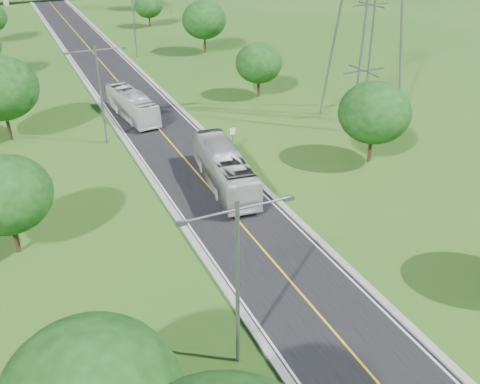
# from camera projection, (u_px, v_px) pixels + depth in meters

# --- Properties ---
(ground) EXTENTS (260.00, 260.00, 0.00)m
(ground) POSITION_uv_depth(u_px,v_px,m) (128.00, 94.00, 69.72)
(ground) COLOR #225116
(ground) RESTS_ON ground
(road) EXTENTS (8.00, 150.00, 0.06)m
(road) POSITION_uv_depth(u_px,v_px,m) (118.00, 81.00, 74.50)
(road) COLOR black
(road) RESTS_ON ground
(curb_left) EXTENTS (0.50, 150.00, 0.22)m
(curb_left) POSITION_uv_depth(u_px,v_px,m) (87.00, 84.00, 72.91)
(curb_left) COLOR gray
(curb_left) RESTS_ON ground
(curb_right) EXTENTS (0.50, 150.00, 0.22)m
(curb_right) POSITION_uv_depth(u_px,v_px,m) (147.00, 77.00, 76.02)
(curb_right) COLOR gray
(curb_right) RESTS_ON ground
(speed_limit_sign) EXTENTS (0.55, 0.09, 2.40)m
(speed_limit_sign) POSITION_uv_depth(u_px,v_px,m) (233.00, 135.00, 53.27)
(speed_limit_sign) COLOR slate
(speed_limit_sign) RESTS_ON ground
(streetlight_near_left) EXTENTS (5.90, 0.25, 10.00)m
(streetlight_near_left) POSITION_uv_depth(u_px,v_px,m) (238.00, 273.00, 26.35)
(streetlight_near_left) COLOR slate
(streetlight_near_left) RESTS_ON ground
(streetlight_mid_left) EXTENTS (5.90, 0.25, 10.00)m
(streetlight_mid_left) POSITION_uv_depth(u_px,v_px,m) (100.00, 87.00, 52.71)
(streetlight_mid_left) COLOR slate
(streetlight_mid_left) RESTS_ON ground
(streetlight_far_right) EXTENTS (5.90, 0.25, 10.00)m
(streetlight_far_right) POSITION_uv_depth(u_px,v_px,m) (134.00, 19.00, 83.45)
(streetlight_far_right) COLOR slate
(streetlight_far_right) RESTS_ON ground
(tree_lb) EXTENTS (6.30, 6.30, 7.33)m
(tree_lb) POSITION_uv_depth(u_px,v_px,m) (6.00, 195.00, 36.11)
(tree_lb) COLOR black
(tree_lb) RESTS_ON ground
(tree_lc) EXTENTS (7.56, 7.56, 8.79)m
(tree_lc) POSITION_uv_depth(u_px,v_px,m) (0.00, 88.00, 53.60)
(tree_lc) COLOR black
(tree_lc) RESTS_ON ground
(tree_rb) EXTENTS (6.72, 6.72, 7.82)m
(tree_rb) POSITION_uv_depth(u_px,v_px,m) (374.00, 113.00, 49.23)
(tree_rb) COLOR black
(tree_rb) RESTS_ON ground
(tree_rc) EXTENTS (5.88, 5.88, 6.84)m
(tree_rc) POSITION_uv_depth(u_px,v_px,m) (259.00, 63.00, 66.74)
(tree_rc) COLOR black
(tree_rc) RESTS_ON ground
(tree_rd) EXTENTS (7.14, 7.14, 8.30)m
(tree_rd) POSITION_uv_depth(u_px,v_px,m) (204.00, 20.00, 86.19)
(tree_rd) COLOR black
(tree_rd) RESTS_ON ground
(tree_re) EXTENTS (5.46, 5.46, 6.35)m
(tree_re) POSITION_uv_depth(u_px,v_px,m) (148.00, 6.00, 105.04)
(tree_re) COLOR black
(tree_re) RESTS_ON ground
(bus_outbound) EXTENTS (4.34, 12.39, 3.38)m
(bus_outbound) POSITION_uv_depth(u_px,v_px,m) (225.00, 168.00, 46.23)
(bus_outbound) COLOR beige
(bus_outbound) RESTS_ON road
(bus_inbound) EXTENTS (3.72, 11.12, 3.04)m
(bus_inbound) POSITION_uv_depth(u_px,v_px,m) (132.00, 105.00, 61.23)
(bus_inbound) COLOR white
(bus_inbound) RESTS_ON road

